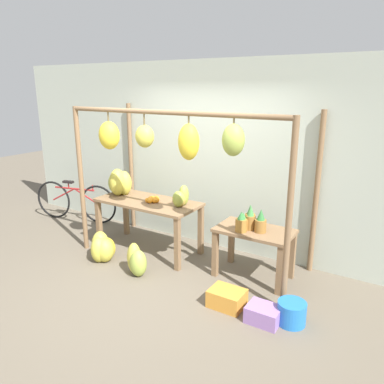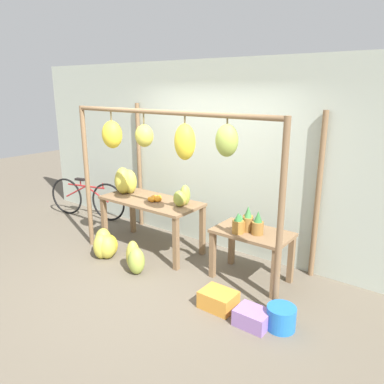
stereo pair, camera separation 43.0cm
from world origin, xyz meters
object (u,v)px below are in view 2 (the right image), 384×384
Objects in this scene: orange_pile at (155,198)px; banana_pile_ground_right at (135,259)px; parked_bicycle at (87,198)px; blue_bucket at (281,318)px; papaya_pile at (182,197)px; fruit_crate_white at (218,300)px; banana_pile_ground_left at (105,245)px; pineapple_cluster at (247,223)px; fruit_crate_purple at (253,318)px; banana_pile_on_table at (125,181)px.

orange_pile reaches higher than banana_pile_ground_right.
orange_pile reaches higher than parked_bicycle.
banana_pile_ground_right reaches higher than blue_bucket.
orange_pile is 2.16m from parked_bicycle.
fruit_crate_white is at bearing -34.26° from papaya_pile.
parked_bicycle is at bearing 149.84° from banana_pile_ground_left.
pineapple_cluster is at bearing 140.45° from blue_bucket.
papaya_pile reaches higher than banana_pile_ground_right.
parked_bicycle is at bearing 174.95° from pineapple_cluster.
fruit_crate_purple is (1.60, -0.83, -0.82)m from papaya_pile.
pineapple_cluster is at bearing 0.65° from orange_pile.
parked_bicycle is 2.61m from papaya_pile.
banana_pile_on_table is 1.55m from parked_bicycle.
blue_bucket reaches higher than fruit_crate_purple.
parked_bicycle is (-2.32, 1.02, 0.17)m from banana_pile_ground_right.
papaya_pile reaches higher than pineapple_cluster.
orange_pile is 0.96m from banana_pile_ground_right.
banana_pile_on_table is 1.05m from banana_pile_ground_left.
fruit_crate_white is at bearing -3.02° from banana_pile_ground_left.
pineapple_cluster is at bearing -0.88° from banana_pile_on_table.
parked_bicycle is (-3.60, 0.32, -0.42)m from pineapple_cluster.
banana_pile_ground_right is at bearing -151.24° from pineapple_cluster.
papaya_pile is 0.83× the size of fruit_crate_purple.
fruit_crate_purple is at bearing -14.98° from parked_bicycle.
orange_pile is 0.47m from papaya_pile.
banana_pile_ground_right is 0.26× the size of parked_bicycle.
parked_bicycle is at bearing 173.81° from papaya_pile.
orange_pile reaches higher than banana_pile_ground_left.
banana_pile_ground_right is 1.36m from fruit_crate_white.
parked_bicycle reaches higher than fruit_crate_purple.
pineapple_cluster is (2.20, -0.03, -0.19)m from banana_pile_on_table.
banana_pile_ground_left is (-1.98, -0.62, -0.61)m from pineapple_cluster.
pineapple_cluster reaches higher than orange_pile.
banana_pile_ground_left is at bearing -162.54° from pineapple_cluster.
parked_bicycle reaches higher than blue_bucket.
fruit_crate_white is at bearing -24.14° from orange_pile.
papaya_pile reaches higher than orange_pile.
banana_pile_ground_left is at bearing -30.16° from parked_bicycle.
papaya_pile reaches higher than parked_bicycle.
fruit_crate_white is (1.36, -0.03, -0.10)m from banana_pile_ground_right.
banana_pile_on_table is 0.26× the size of parked_bicycle.
banana_pile_on_table reaches higher than fruit_crate_purple.
blue_bucket is 0.29m from fruit_crate_purple.
banana_pile_ground_right is at bearing -106.20° from papaya_pile.
fruit_crate_purple is (-0.26, -0.13, -0.03)m from blue_bucket.
blue_bucket is at bearing -15.41° from orange_pile.
banana_pile_on_table is 1.21× the size of pineapple_cluster.
orange_pile is 0.73× the size of blue_bucket.
banana_pile_ground_left is 1.88m from parked_bicycle.
fruit_crate_white is 1.34× the size of papaya_pile.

